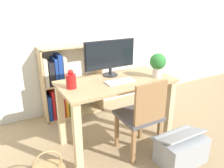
{
  "coord_description": "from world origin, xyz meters",
  "views": [
    {
      "loc": [
        -1.11,
        -1.89,
        1.53
      ],
      "look_at": [
        0.0,
        0.1,
        0.68
      ],
      "focal_mm": 35.0,
      "sensor_mm": 36.0,
      "label": 1
    }
  ],
  "objects": [
    {
      "name": "potted_plant",
      "position": [
        0.44,
        -0.13,
        0.91
      ],
      "size": [
        0.18,
        0.18,
        0.27
      ],
      "color": "silver",
      "rests_on": "desk"
    },
    {
      "name": "keyboard",
      "position": [
        -0.0,
        -0.07,
        0.76
      ],
      "size": [
        0.31,
        0.14,
        0.02
      ],
      "color": "silver",
      "rests_on": "desk"
    },
    {
      "name": "storage_box",
      "position": [
        0.38,
        -0.64,
        0.15
      ],
      "size": [
        0.49,
        0.36,
        0.35
      ],
      "color": "#999EA3",
      "rests_on": "ground_plane"
    },
    {
      "name": "monitor",
      "position": [
        0.02,
        0.18,
        0.98
      ],
      "size": [
        0.61,
        0.17,
        0.4
      ],
      "color": "#232326",
      "rests_on": "desk"
    },
    {
      "name": "ground_plane",
      "position": [
        0.0,
        0.0,
        0.0
      ],
      "size": [
        10.0,
        10.0,
        0.0
      ],
      "primitive_type": "plane",
      "color": "#997F5B"
    },
    {
      "name": "chair",
      "position": [
        0.11,
        -0.33,
        0.46
      ],
      "size": [
        0.4,
        0.4,
        0.85
      ],
      "rotation": [
        0.0,
        0.0,
        0.12
      ],
      "color": "#4C4C51",
      "rests_on": "ground_plane"
    },
    {
      "name": "desk",
      "position": [
        0.0,
        0.0,
        0.59
      ],
      "size": [
        1.23,
        0.62,
        0.75
      ],
      "color": "tan",
      "rests_on": "ground_plane"
    },
    {
      "name": "wall_back",
      "position": [
        0.0,
        1.06,
        1.3
      ],
      "size": [
        8.0,
        0.05,
        2.6
      ],
      "color": "silver",
      "rests_on": "ground_plane"
    },
    {
      "name": "vase",
      "position": [
        -0.49,
        0.02,
        0.83
      ],
      "size": [
        0.1,
        0.1,
        0.19
      ],
      "color": "red",
      "rests_on": "desk"
    },
    {
      "name": "bookshelf",
      "position": [
        -0.35,
        0.88,
        0.44
      ],
      "size": [
        0.83,
        0.28,
        1.0
      ],
      "color": "tan",
      "rests_on": "ground_plane"
    }
  ]
}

